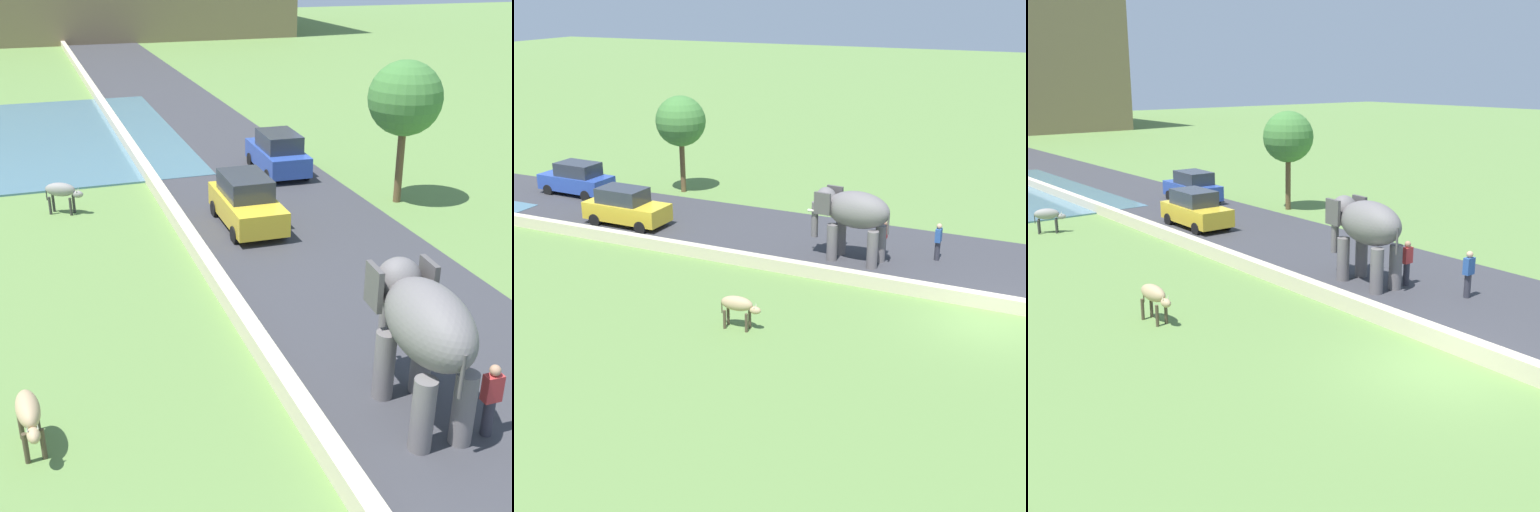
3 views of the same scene
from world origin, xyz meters
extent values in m
cube|color=#38383D|center=(5.00, 20.00, 0.03)|extent=(7.00, 120.00, 0.06)
cube|color=beige|center=(1.20, 18.00, 0.26)|extent=(0.40, 110.00, 0.52)
ellipsoid|color=slate|center=(3.42, 5.87, 2.24)|extent=(1.61, 2.80, 1.50)
cylinder|color=slate|center=(3.08, 6.78, 0.80)|extent=(0.44, 0.44, 1.60)
cylinder|color=slate|center=(3.91, 6.71, 0.80)|extent=(0.44, 0.44, 1.60)
cylinder|color=slate|center=(2.94, 5.03, 0.80)|extent=(0.44, 0.44, 1.60)
cylinder|color=slate|center=(3.77, 4.96, 0.80)|extent=(0.44, 0.44, 1.60)
ellipsoid|color=slate|center=(3.54, 7.28, 2.42)|extent=(1.07, 0.98, 1.10)
cube|color=#504C4C|center=(2.93, 7.20, 2.46)|extent=(0.18, 0.71, 0.90)
cube|color=#504C4C|center=(4.13, 7.10, 2.46)|extent=(0.18, 0.71, 0.90)
cylinder|color=slate|center=(3.58, 7.75, 1.54)|extent=(0.28, 0.28, 1.50)
cone|color=silver|center=(3.35, 7.71, 1.99)|extent=(0.16, 0.57, 0.17)
cone|color=silver|center=(3.79, 7.67, 1.99)|extent=(0.16, 0.57, 0.17)
cylinder|color=#504C4C|center=(3.32, 4.55, 1.89)|extent=(0.08, 0.08, 0.90)
cylinder|color=#33333D|center=(4.39, 5.00, 0.42)|extent=(0.22, 0.22, 0.85)
cube|color=#B73333|center=(4.39, 5.00, 1.13)|extent=(0.36, 0.22, 0.56)
sphere|color=tan|center=(4.39, 5.00, 1.52)|extent=(0.22, 0.22, 0.22)
cube|color=gold|center=(3.42, 17.18, 0.70)|extent=(1.76, 4.03, 0.80)
cube|color=#2D333D|center=(3.43, 17.38, 1.45)|extent=(1.48, 2.22, 0.70)
cylinder|color=black|center=(4.21, 15.87, 0.30)|extent=(0.19, 0.60, 0.60)
cylinder|color=black|center=(2.60, 15.90, 0.30)|extent=(0.19, 0.60, 0.60)
cylinder|color=black|center=(4.25, 18.47, 0.30)|extent=(0.19, 0.60, 0.60)
cylinder|color=black|center=(2.64, 18.50, 0.30)|extent=(0.19, 0.60, 0.60)
cube|color=#2D4CA8|center=(6.58, 22.79, 0.70)|extent=(1.84, 4.06, 0.80)
cube|color=#2D333D|center=(6.57, 22.59, 1.45)|extent=(1.52, 2.25, 0.70)
cylinder|color=black|center=(5.81, 24.12, 0.30)|extent=(0.20, 0.61, 0.60)
cylinder|color=black|center=(7.43, 24.07, 0.30)|extent=(0.20, 0.61, 0.60)
cylinder|color=black|center=(5.72, 21.52, 0.30)|extent=(0.20, 0.61, 0.60)
cylinder|color=black|center=(7.34, 21.47, 0.30)|extent=(0.20, 0.61, 0.60)
ellipsoid|color=tan|center=(-3.99, 7.44, 0.90)|extent=(0.55, 1.14, 0.50)
cylinder|color=#493D2C|center=(-3.80, 7.07, 0.33)|extent=(0.10, 0.10, 0.65)
cylinder|color=#493D2C|center=(-4.10, 7.04, 0.33)|extent=(0.10, 0.10, 0.65)
cylinder|color=#493D2C|center=(-3.87, 7.84, 0.33)|extent=(0.10, 0.10, 0.65)
cylinder|color=#493D2C|center=(-4.18, 7.81, 0.33)|extent=(0.10, 0.10, 0.65)
ellipsoid|color=tan|center=(-3.92, 6.81, 0.75)|extent=(0.28, 0.42, 0.26)
cone|color=beige|center=(-3.84, 6.82, 0.92)|extent=(0.04, 0.04, 0.12)
cone|color=beige|center=(-4.01, 6.80, 0.92)|extent=(0.04, 0.04, 0.12)
cylinder|color=#493D2C|center=(-4.04, 7.98, 0.70)|extent=(0.04, 0.04, 0.45)
ellipsoid|color=gray|center=(-2.47, 20.60, 0.90)|extent=(1.18, 0.88, 0.50)
cylinder|color=#373533|center=(-2.05, 20.57, 0.33)|extent=(0.10, 0.10, 0.65)
cylinder|color=#373533|center=(-2.19, 20.29, 0.33)|extent=(0.10, 0.10, 0.65)
cylinder|color=#373533|center=(-2.75, 20.90, 0.33)|extent=(0.10, 0.10, 0.65)
cylinder|color=#373533|center=(-2.88, 20.63, 0.33)|extent=(0.10, 0.10, 0.65)
ellipsoid|color=gray|center=(-1.90, 20.32, 0.75)|extent=(0.46, 0.39, 0.26)
cone|color=beige|center=(-1.86, 20.40, 0.92)|extent=(0.04, 0.04, 0.12)
cone|color=beige|center=(-1.94, 20.24, 0.92)|extent=(0.04, 0.04, 0.12)
cylinder|color=#373533|center=(-2.95, 20.83, 0.70)|extent=(0.04, 0.04, 0.45)
cylinder|color=brown|center=(9.60, 17.92, 1.47)|extent=(0.28, 0.28, 2.95)
sphere|color=#427A38|center=(9.60, 17.92, 3.88)|extent=(2.68, 2.68, 2.68)
camera|label=1|loc=(-3.36, -4.06, 8.71)|focal=48.96mm
camera|label=2|loc=(-22.63, -2.56, 10.58)|focal=49.88mm
camera|label=3|loc=(-12.48, -9.36, 7.17)|focal=46.40mm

